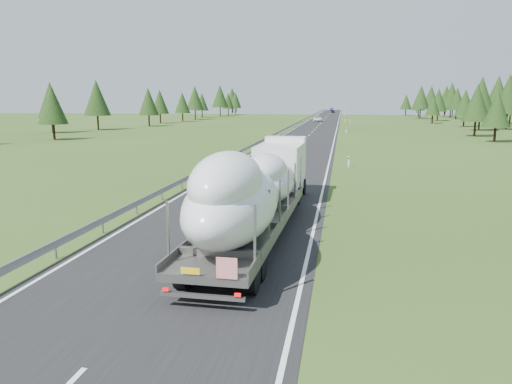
% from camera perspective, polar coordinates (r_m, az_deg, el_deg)
% --- Properties ---
extents(ground, '(400.00, 400.00, 0.00)m').
position_cam_1_polar(ground, '(19.45, -8.30, -8.39)').
color(ground, '#2E4617').
rests_on(ground, ground).
extents(road_surface, '(10.00, 400.00, 0.02)m').
position_cam_1_polar(road_surface, '(117.78, 7.01, 7.39)').
color(road_surface, black).
rests_on(road_surface, ground).
extents(guardrail, '(0.10, 400.00, 0.76)m').
position_cam_1_polar(guardrail, '(118.07, 4.42, 7.73)').
color(guardrail, slate).
rests_on(guardrail, ground).
extents(marker_posts, '(0.13, 350.08, 1.00)m').
position_cam_1_polar(marker_posts, '(172.56, 10.13, 8.45)').
color(marker_posts, silver).
rests_on(marker_posts, ground).
extents(highway_sign, '(0.08, 0.90, 2.60)m').
position_cam_1_polar(highway_sign, '(97.58, 10.69, 7.72)').
color(highway_sign, slate).
rests_on(highway_sign, ground).
extents(tree_line_left, '(14.57, 268.66, 11.94)m').
position_cam_1_polar(tree_line_left, '(126.31, -13.37, 10.40)').
color(tree_line_left, black).
rests_on(tree_line_left, ground).
extents(boat_truck, '(3.38, 20.60, 4.52)m').
position_cam_1_polar(boat_truck, '(23.13, 0.20, 0.74)').
color(boat_truck, silver).
rests_on(boat_truck, ground).
extents(distant_van, '(3.08, 5.81, 1.56)m').
position_cam_1_polar(distant_van, '(147.31, 7.06, 8.30)').
color(distant_van, white).
rests_on(distant_van, ground).
extents(distant_car_dark, '(1.72, 4.14, 1.40)m').
position_cam_1_polar(distant_car_dark, '(246.72, 8.77, 9.10)').
color(distant_car_dark, black).
rests_on(distant_car_dark, ground).
extents(distant_car_blue, '(1.80, 4.90, 1.60)m').
position_cam_1_polar(distant_car_blue, '(289.61, 8.63, 9.32)').
color(distant_car_blue, '#181844').
rests_on(distant_car_blue, ground).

